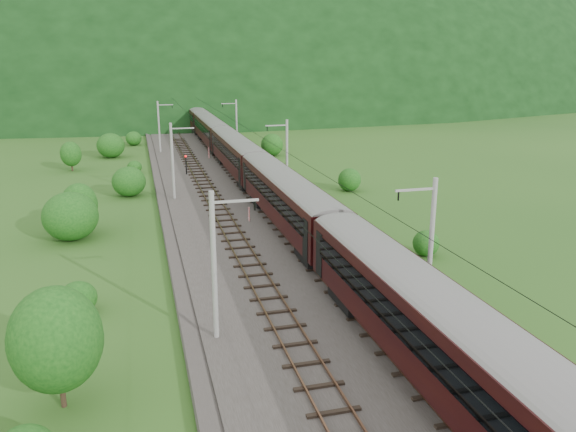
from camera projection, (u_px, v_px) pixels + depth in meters
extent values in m
plane|color=#255119|center=(326.00, 328.00, 31.61)|extent=(600.00, 600.00, 0.00)
cube|color=#38332D|center=(282.00, 265.00, 40.87)|extent=(14.00, 220.00, 0.30)
cube|color=brown|center=(240.00, 264.00, 40.00)|extent=(0.08, 220.00, 0.15)
cube|color=brown|center=(260.00, 262.00, 40.36)|extent=(0.08, 220.00, 0.15)
cube|color=black|center=(250.00, 265.00, 40.22)|extent=(2.40, 220.00, 0.12)
cube|color=brown|center=(304.00, 258.00, 41.20)|extent=(0.08, 220.00, 0.15)
cube|color=brown|center=(323.00, 257.00, 41.56)|extent=(0.08, 220.00, 0.15)
cube|color=black|center=(314.00, 259.00, 41.41)|extent=(2.40, 220.00, 0.12)
cylinder|color=gray|center=(214.00, 267.00, 28.91)|extent=(0.28, 0.28, 8.00)
cube|color=gray|center=(235.00, 201.00, 28.29)|extent=(2.40, 0.12, 0.12)
cylinder|color=black|center=(255.00, 206.00, 28.62)|extent=(0.10, 0.10, 0.50)
cylinder|color=gray|center=(173.00, 161.00, 58.67)|extent=(0.28, 0.28, 8.00)
cube|color=gray|center=(183.00, 128.00, 58.05)|extent=(2.40, 0.12, 0.12)
cylinder|color=black|center=(192.00, 131.00, 58.38)|extent=(0.10, 0.10, 0.50)
cylinder|color=gray|center=(159.00, 127.00, 88.44)|extent=(0.28, 0.28, 8.00)
cube|color=gray|center=(165.00, 105.00, 87.82)|extent=(2.40, 0.12, 0.12)
cylinder|color=black|center=(172.00, 107.00, 88.15)|extent=(0.10, 0.10, 0.50)
cylinder|color=gray|center=(152.00, 110.00, 118.20)|extent=(0.28, 0.28, 8.00)
cube|color=gray|center=(157.00, 93.00, 117.58)|extent=(2.40, 0.12, 0.12)
cylinder|color=black|center=(162.00, 95.00, 117.91)|extent=(0.10, 0.10, 0.50)
cylinder|color=gray|center=(148.00, 100.00, 147.96)|extent=(0.28, 0.28, 8.00)
cube|color=gray|center=(152.00, 86.00, 147.34)|extent=(2.40, 0.12, 0.12)
cylinder|color=black|center=(156.00, 87.00, 147.67)|extent=(0.10, 0.10, 0.50)
cylinder|color=gray|center=(431.00, 246.00, 32.00)|extent=(0.28, 0.28, 8.00)
cube|color=gray|center=(415.00, 190.00, 30.78)|extent=(2.40, 0.12, 0.12)
cylinder|color=black|center=(398.00, 196.00, 30.61)|extent=(0.10, 0.10, 0.50)
cylinder|color=gray|center=(287.00, 156.00, 61.76)|extent=(0.28, 0.28, 8.00)
cube|color=gray|center=(276.00, 125.00, 60.54)|extent=(2.40, 0.12, 0.12)
cylinder|color=black|center=(267.00, 129.00, 60.37)|extent=(0.10, 0.10, 0.50)
cylinder|color=gray|center=(237.00, 125.00, 91.52)|extent=(0.28, 0.28, 8.00)
cube|color=gray|center=(229.00, 104.00, 90.31)|extent=(2.40, 0.12, 0.12)
cylinder|color=black|center=(223.00, 106.00, 90.14)|extent=(0.10, 0.10, 0.50)
cylinder|color=gray|center=(211.00, 108.00, 121.29)|extent=(0.28, 0.28, 8.00)
cube|color=gray|center=(205.00, 93.00, 120.07)|extent=(2.40, 0.12, 0.12)
cylinder|color=black|center=(200.00, 94.00, 119.90)|extent=(0.10, 0.10, 0.50)
cylinder|color=gray|center=(196.00, 99.00, 151.05)|extent=(0.28, 0.28, 8.00)
cube|color=gray|center=(190.00, 86.00, 149.83)|extent=(2.40, 0.12, 0.12)
cylinder|color=black|center=(187.00, 87.00, 149.67)|extent=(0.10, 0.10, 0.50)
cylinder|color=black|center=(248.00, 173.00, 38.40)|extent=(0.03, 198.00, 0.03)
cylinder|color=black|center=(315.00, 169.00, 39.59)|extent=(0.03, 198.00, 0.03)
ellipsoid|color=black|center=(155.00, 90.00, 273.44)|extent=(504.00, 360.00, 244.00)
cube|color=black|center=(429.00, 325.00, 24.90)|extent=(3.19, 24.17, 3.30)
cylinder|color=slate|center=(432.00, 295.00, 24.50)|extent=(3.19, 24.04, 3.19)
cube|color=black|center=(396.00, 322.00, 24.39)|extent=(0.05, 21.27, 1.26)
cube|color=black|center=(462.00, 313.00, 25.20)|extent=(0.05, 21.27, 1.26)
cube|color=black|center=(357.00, 295.00, 33.35)|extent=(2.42, 3.52, 0.99)
cube|color=black|center=(287.00, 198.00, 47.89)|extent=(3.19, 24.17, 3.30)
cylinder|color=slate|center=(287.00, 181.00, 47.49)|extent=(3.19, 24.04, 3.19)
cube|color=black|center=(268.00, 194.00, 47.39)|extent=(0.05, 21.27, 1.26)
cube|color=black|center=(305.00, 192.00, 48.19)|extent=(0.05, 21.27, 1.26)
cube|color=black|center=(317.00, 253.00, 40.61)|extent=(2.42, 3.52, 0.99)
cube|color=black|center=(265.00, 199.00, 56.34)|extent=(2.42, 3.52, 0.99)
cube|color=black|center=(237.00, 153.00, 70.89)|extent=(3.19, 24.17, 3.30)
cylinder|color=slate|center=(236.00, 141.00, 70.49)|extent=(3.19, 24.04, 3.19)
cube|color=black|center=(224.00, 150.00, 70.38)|extent=(0.05, 21.27, 1.26)
cube|color=black|center=(249.00, 149.00, 71.18)|extent=(0.05, 21.27, 1.26)
cube|color=black|center=(250.00, 183.00, 63.60)|extent=(2.42, 3.52, 0.99)
cube|color=black|center=(227.00, 158.00, 79.33)|extent=(2.42, 3.52, 0.99)
cube|color=black|center=(211.00, 130.00, 93.88)|extent=(3.19, 24.17, 3.30)
cylinder|color=slate|center=(211.00, 121.00, 93.48)|extent=(3.19, 24.04, 3.19)
cube|color=black|center=(201.00, 128.00, 93.37)|extent=(0.05, 21.27, 1.26)
cube|color=black|center=(221.00, 127.00, 94.17)|extent=(0.05, 21.27, 1.26)
cube|color=black|center=(219.00, 150.00, 86.59)|extent=(2.42, 3.52, 0.99)
cube|color=black|center=(205.00, 136.00, 102.32)|extent=(2.42, 3.52, 0.99)
cube|color=black|center=(196.00, 116.00, 116.87)|extent=(3.19, 24.17, 3.30)
cylinder|color=slate|center=(195.00, 109.00, 116.47)|extent=(3.19, 24.04, 3.19)
cube|color=black|center=(188.00, 114.00, 116.36)|extent=(0.05, 21.27, 1.26)
cube|color=black|center=(203.00, 114.00, 117.17)|extent=(0.05, 21.27, 1.26)
cube|color=black|center=(201.00, 131.00, 109.58)|extent=(2.42, 3.52, 0.99)
cube|color=black|center=(192.00, 122.00, 125.32)|extent=(2.42, 3.52, 0.99)
cube|color=navy|center=(182.00, 104.00, 149.06)|extent=(3.19, 19.77, 3.30)
cylinder|color=slate|center=(182.00, 98.00, 148.66)|extent=(3.19, 19.67, 3.19)
cube|color=black|center=(176.00, 102.00, 148.55)|extent=(0.05, 17.40, 1.26)
cube|color=black|center=(188.00, 102.00, 149.35)|extent=(0.05, 17.40, 1.26)
cube|color=black|center=(185.00, 114.00, 143.20)|extent=(2.42, 3.52, 0.99)
cube|color=black|center=(180.00, 110.00, 156.07)|extent=(2.42, 3.52, 0.99)
cube|color=yellow|center=(179.00, 102.00, 158.13)|extent=(3.25, 0.50, 2.97)
cube|color=yellow|center=(185.00, 107.00, 140.11)|extent=(3.25, 0.50, 2.97)
cube|color=black|center=(181.00, 94.00, 151.24)|extent=(0.08, 1.60, 0.99)
cylinder|color=red|center=(249.00, 214.00, 51.15)|extent=(0.14, 0.14, 1.34)
cylinder|color=red|center=(209.00, 153.00, 83.77)|extent=(0.18, 0.18, 1.65)
cylinder|color=black|center=(186.00, 165.00, 72.01)|extent=(0.16, 0.16, 2.28)
sphere|color=red|center=(186.00, 156.00, 71.69)|extent=(0.27, 0.27, 0.27)
ellipsoid|color=#134612|center=(78.00, 298.00, 33.20)|extent=(2.18, 2.18, 1.96)
ellipsoid|color=#134612|center=(70.00, 216.00, 46.51)|extent=(4.52, 4.52, 4.07)
ellipsoid|color=#134612|center=(129.00, 182.00, 61.53)|extent=(3.66, 3.66, 3.29)
ellipsoid|color=#134612|center=(135.00, 167.00, 74.05)|extent=(1.91, 1.91, 1.72)
ellipsoid|color=#134612|center=(111.00, 146.00, 85.66)|extent=(4.16, 4.16, 3.75)
ellipsoid|color=#134612|center=(134.00, 138.00, 97.99)|extent=(2.74, 2.74, 2.46)
ellipsoid|color=#134612|center=(116.00, 129.00, 111.49)|extent=(2.74, 2.74, 2.47)
cylinder|color=black|center=(61.00, 376.00, 24.07)|extent=(0.24, 0.24, 3.02)
ellipsoid|color=#134612|center=(56.00, 339.00, 23.60)|extent=(3.88, 3.88, 4.65)
cylinder|color=black|center=(81.00, 219.00, 48.77)|extent=(0.24, 0.24, 2.37)
ellipsoid|color=#134612|center=(79.00, 204.00, 48.40)|extent=(3.05, 3.05, 3.66)
cylinder|color=black|center=(72.00, 163.00, 75.75)|extent=(0.24, 0.24, 2.16)
ellipsoid|color=#134612|center=(71.00, 154.00, 75.42)|extent=(2.77, 2.77, 3.33)
ellipsoid|color=#134612|center=(426.00, 244.00, 42.99)|extent=(2.02, 2.02, 1.82)
ellipsoid|color=#134612|center=(349.00, 181.00, 64.09)|extent=(2.63, 2.63, 2.37)
ellipsoid|color=#134612|center=(272.00, 146.00, 87.48)|extent=(3.46, 3.46, 3.11)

